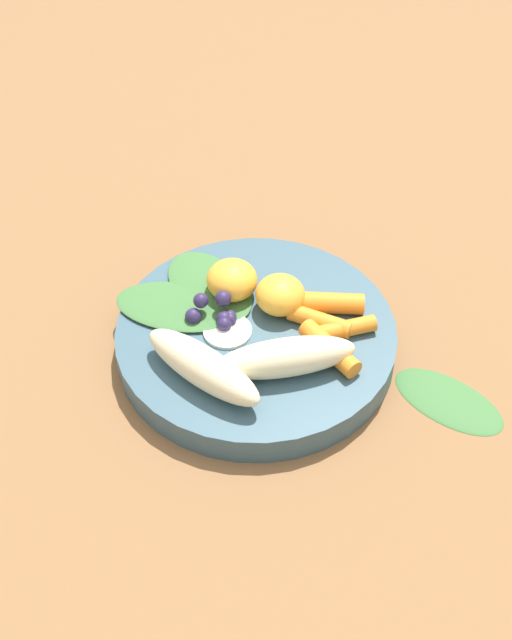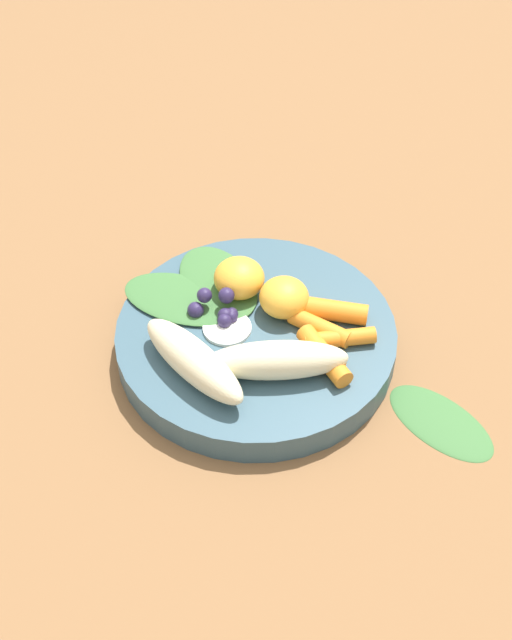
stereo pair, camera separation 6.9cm
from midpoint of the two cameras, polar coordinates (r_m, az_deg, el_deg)
ground_plane at (r=0.71m, az=2.76°, el=-2.19°), size 2.40×2.40×0.00m
bowl at (r=0.70m, az=2.79°, el=-1.47°), size 0.24×0.24×0.03m
banana_peeled_left at (r=0.65m, az=4.17°, el=-3.06°), size 0.12×0.06×0.03m
banana_peeled_right at (r=0.65m, az=-1.36°, el=-2.99°), size 0.08×0.12×0.03m
orange_segment_near at (r=0.71m, az=1.95°, el=2.90°), size 0.04×0.04×0.03m
orange_segment_far at (r=0.70m, az=4.78°, el=1.45°), size 0.04×0.04×0.03m
carrot_front at (r=0.66m, az=6.90°, el=-2.89°), size 0.05×0.04×0.01m
carrot_mid_left at (r=0.67m, az=7.73°, el=-2.64°), size 0.03×0.06×0.02m
carrot_mid_right at (r=0.68m, az=8.73°, el=-1.42°), size 0.06×0.02×0.01m
carrot_rear at (r=0.69m, az=7.34°, el=-0.67°), size 0.05×0.05×0.02m
carrot_small at (r=0.70m, az=8.15°, el=0.53°), size 0.06×0.05×0.02m
blueberry_pile at (r=0.70m, az=0.20°, el=0.79°), size 0.05×0.04×0.03m
coconut_shred_patch at (r=0.69m, az=0.80°, el=-0.69°), size 0.04×0.04×0.00m
kale_leaf_left at (r=0.73m, az=0.01°, el=2.56°), size 0.07×0.11×0.00m
kale_leaf_right at (r=0.71m, az=-2.48°, el=1.36°), size 0.12×0.11×0.00m
kale_leaf_stray at (r=0.68m, az=15.63°, el=-6.93°), size 0.09×0.11×0.01m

